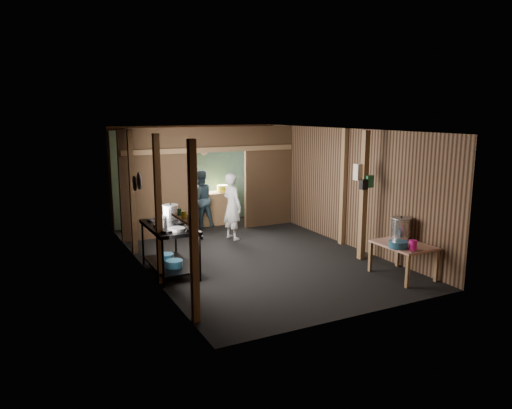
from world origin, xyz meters
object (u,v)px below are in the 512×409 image
yellow_tub (223,188)px  cook (232,206)px  prep_table (403,260)px  pink_bucket (413,245)px  stock_pot (401,229)px  gas_range (170,249)px  stove_pot_large (171,213)px

yellow_tub → cook: 1.71m
prep_table → pink_bucket: size_ratio=6.14×
stock_pot → yellow_tub: size_ratio=1.35×
stock_pot → yellow_tub: (-1.41, 5.17, 0.13)m
cook → prep_table: bearing=-170.2°
gas_range → stock_pot: 4.31m
gas_range → cook: cook is taller
stove_pot_large → pink_bucket: stove_pot_large is taller
pink_bucket → cook: bearing=110.7°
stove_pot_large → yellow_tub: 3.69m
prep_table → stock_pot: 0.60m
gas_range → stock_pot: bearing=-25.4°
pink_bucket → cook: size_ratio=0.11×
prep_table → cook: size_ratio=0.66×
prep_table → pink_bucket: (-0.12, -0.35, 0.39)m
yellow_tub → cook: (-0.46, -1.63, -0.16)m
gas_range → yellow_tub: (2.48, 3.33, 0.49)m
stock_pot → pink_bucket: stock_pot is taller
stove_pot_large → pink_bucket: bearing=-40.4°
prep_table → stock_pot: size_ratio=2.37×
pink_bucket → prep_table: bearing=70.5°
prep_table → yellow_tub: 5.61m
stock_pot → cook: bearing=117.8°
gas_range → cook: bearing=40.0°
stove_pot_large → stock_pot: (3.72, -2.29, -0.23)m
cook → yellow_tub: bearing=-29.9°
stock_pot → gas_range: bearing=154.6°
prep_table → cook: 4.19m
yellow_tub → stove_pot_large: bearing=-128.8°
stock_pot → yellow_tub: bearing=105.2°
prep_table → yellow_tub: (-1.23, 5.44, 0.63)m
pink_bucket → cook: (-1.57, 4.15, 0.08)m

